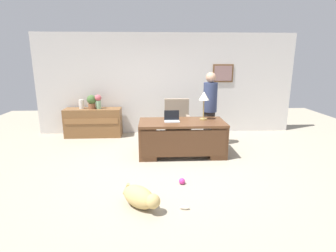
{
  "coord_description": "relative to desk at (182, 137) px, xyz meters",
  "views": [
    {
      "loc": [
        -0.34,
        -4.8,
        2.05
      ],
      "look_at": [
        -0.07,
        0.3,
        0.75
      ],
      "focal_mm": 28.63,
      "sensor_mm": 36.0,
      "label": 1
    }
  ],
  "objects": [
    {
      "name": "ground_plane",
      "position": [
        -0.25,
        -0.68,
        -0.41
      ],
      "size": [
        12.0,
        12.0,
        0.0
      ],
      "primitive_type": "plane",
      "color": "#9E937F"
    },
    {
      "name": "potted_plant",
      "position": [
        -2.22,
        1.57,
        0.54
      ],
      "size": [
        0.24,
        0.24,
        0.36
      ],
      "color": "brown",
      "rests_on": "credenza"
    },
    {
      "name": "dog_toy_ball",
      "position": [
        -0.14,
        -1.39,
        -0.35
      ],
      "size": [
        0.1,
        0.1,
        0.1
      ],
      "primitive_type": "sphere",
      "color": "#D8338C",
      "rests_on": "ground_plane"
    },
    {
      "name": "dog_toy_bone",
      "position": [
        -0.18,
        -2.16,
        -0.38
      ],
      "size": [
        0.15,
        0.07,
        0.05
      ],
      "primitive_type": "ellipsoid",
      "rotation": [
        0.0,
        0.0,
        6.1
      ],
      "color": "beige",
      "rests_on": "ground_plane"
    },
    {
      "name": "person_standing",
      "position": [
        0.71,
        0.61,
        0.5
      ],
      "size": [
        0.32,
        0.32,
        1.74
      ],
      "color": "#262323",
      "rests_on": "ground_plane"
    },
    {
      "name": "back_wall",
      "position": [
        -0.24,
        1.92,
        0.95
      ],
      "size": [
        7.0,
        0.16,
        2.7
      ],
      "color": "silver",
      "rests_on": "ground_plane"
    },
    {
      "name": "laptop",
      "position": [
        -0.22,
        0.05,
        0.39
      ],
      "size": [
        0.32,
        0.22,
        0.22
      ],
      "color": "#B2B5BA",
      "rests_on": "desk"
    },
    {
      "name": "vase_empty",
      "position": [
        -2.49,
        1.57,
        0.47
      ],
      "size": [
        0.13,
        0.13,
        0.24
      ],
      "primitive_type": "cylinder",
      "color": "silver",
      "rests_on": "credenza"
    },
    {
      "name": "credenza",
      "position": [
        -2.21,
        1.57,
        -0.03
      ],
      "size": [
        1.47,
        0.5,
        0.75
      ],
      "color": "brown",
      "rests_on": "ground_plane"
    },
    {
      "name": "desk_lamp",
      "position": [
        0.48,
        0.18,
        0.82
      ],
      "size": [
        0.22,
        0.22,
        0.61
      ],
      "color": "#9E8447",
      "rests_on": "desk"
    },
    {
      "name": "armchair",
      "position": [
        -0.03,
        0.89,
        0.08
      ],
      "size": [
        0.6,
        0.59,
        1.07
      ],
      "color": "gray",
      "rests_on": "ground_plane"
    },
    {
      "name": "dog_lying",
      "position": [
        -0.8,
        -2.08,
        -0.25
      ],
      "size": [
        0.61,
        0.62,
        0.3
      ],
      "color": "tan",
      "rests_on": "ground_plane"
    },
    {
      "name": "desk",
      "position": [
        0.0,
        0.0,
        0.0
      ],
      "size": [
        1.82,
        0.88,
        0.74
      ],
      "color": "brown",
      "rests_on": "ground_plane"
    },
    {
      "name": "vase_with_flowers",
      "position": [
        -2.05,
        1.57,
        0.55
      ],
      "size": [
        0.17,
        0.17,
        0.37
      ],
      "color": "#89BA8F",
      "rests_on": "credenza"
    }
  ]
}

